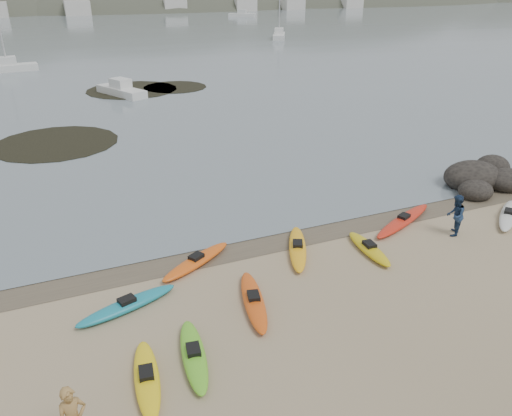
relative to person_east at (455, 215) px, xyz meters
name	(u,v)px	position (x,y,z in m)	size (l,w,h in m)	color
ground	(256,239)	(-8.17, 3.01, -0.94)	(600.00, 600.00, 0.00)	tan
wet_sand	(259,242)	(-8.17, 2.71, -0.93)	(60.00, 60.00, 0.00)	brown
kayaks	(274,278)	(-8.86, -0.31, -0.77)	(25.74, 8.45, 0.34)	#67C928
person_east	(455,215)	(0.00, 0.00, 0.00)	(0.91, 0.71, 1.88)	navy
rock_cluster	(483,181)	(5.67, 3.83, -0.72)	(5.11, 3.73, 1.63)	black
kelp_mats	(121,104)	(-9.36, 30.82, -0.91)	(19.74, 24.31, 0.04)	black
moored_boats	(44,40)	(-13.94, 81.47, -0.37)	(100.07, 94.97, 1.35)	silver
far_hills	(159,47)	(31.21, 196.98, -16.87)	(550.00, 135.00, 80.00)	#384235
far_town	(78,8)	(-2.17, 148.01, 1.06)	(199.00, 5.00, 4.00)	beige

